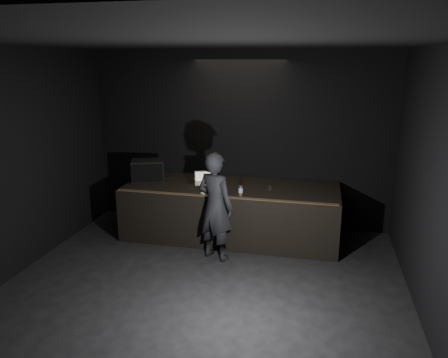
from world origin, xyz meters
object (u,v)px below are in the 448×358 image
object	(u,v)px
laptop	(203,181)
stage_monitor	(148,170)
stage_riser	(231,211)
beer_can	(241,191)
person	(215,206)

from	to	relation	value
laptop	stage_monitor	bearing A→B (deg)	164.11
laptop	stage_riser	bearing A→B (deg)	-22.64
stage_monitor	laptop	world-z (taller)	stage_monitor
stage_monitor	laptop	bearing A→B (deg)	-17.58
stage_monitor	beer_can	xyz separation A→B (m)	(1.95, -0.57, -0.11)
stage_monitor	beer_can	distance (m)	2.04
stage_monitor	beer_can	world-z (taller)	stage_monitor
stage_monitor	person	size ratio (longest dim) A/B	0.39
stage_riser	beer_can	xyz separation A→B (m)	(0.28, -0.56, 0.59)
beer_can	stage_riser	bearing A→B (deg)	116.99
laptop	beer_can	distance (m)	1.04
beer_can	person	bearing A→B (deg)	-127.18
stage_riser	laptop	size ratio (longest dim) A/B	9.99
laptop	beer_can	bearing A→B (deg)	-53.45
stage_monitor	beer_can	size ratio (longest dim) A/B	3.96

